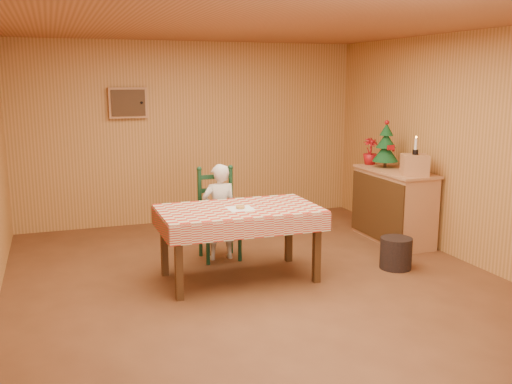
% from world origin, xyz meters
% --- Properties ---
extents(ground, '(6.00, 6.00, 0.00)m').
position_xyz_m(ground, '(0.00, 0.00, 0.00)').
color(ground, brown).
rests_on(ground, ground).
extents(cabin_walls, '(5.10, 6.05, 2.65)m').
position_xyz_m(cabin_walls, '(-0.00, 0.53, 1.83)').
color(cabin_walls, '#C48947').
rests_on(cabin_walls, ground).
extents(dining_table, '(1.66, 0.96, 0.77)m').
position_xyz_m(dining_table, '(-0.14, 0.33, 0.69)').
color(dining_table, '#452912').
rests_on(dining_table, ground).
extents(ladder_chair, '(0.44, 0.40, 1.08)m').
position_xyz_m(ladder_chair, '(-0.14, 1.11, 0.50)').
color(ladder_chair, black).
rests_on(ladder_chair, ground).
extents(seated_child, '(0.41, 0.27, 1.12)m').
position_xyz_m(seated_child, '(-0.14, 1.06, 0.56)').
color(seated_child, silver).
rests_on(seated_child, ground).
extents(napkin, '(0.26, 0.26, 0.00)m').
position_xyz_m(napkin, '(-0.14, 0.28, 0.77)').
color(napkin, white).
rests_on(napkin, dining_table).
extents(donut, '(0.11, 0.11, 0.03)m').
position_xyz_m(donut, '(-0.14, 0.28, 0.79)').
color(donut, '#C78F47').
rests_on(donut, napkin).
extents(shelf_unit, '(0.54, 1.24, 0.93)m').
position_xyz_m(shelf_unit, '(2.18, 1.03, 0.47)').
color(shelf_unit, tan).
rests_on(shelf_unit, ground).
extents(crate, '(0.39, 0.39, 0.25)m').
position_xyz_m(crate, '(2.19, 0.63, 1.06)').
color(crate, tan).
rests_on(crate, shelf_unit).
extents(christmas_tree, '(0.34, 0.34, 0.62)m').
position_xyz_m(christmas_tree, '(2.19, 1.28, 1.21)').
color(christmas_tree, '#452912').
rests_on(christmas_tree, shelf_unit).
extents(flower_arrangement, '(0.22, 0.22, 0.36)m').
position_xyz_m(flower_arrangement, '(2.14, 1.58, 1.11)').
color(flower_arrangement, '#9E0E12').
rests_on(flower_arrangement, shelf_unit).
extents(candle_set, '(0.07, 0.07, 0.22)m').
position_xyz_m(candle_set, '(2.19, 0.63, 1.24)').
color(candle_set, black).
rests_on(candle_set, crate).
extents(storage_bin, '(0.36, 0.36, 0.35)m').
position_xyz_m(storage_bin, '(1.60, 0.06, 0.17)').
color(storage_bin, black).
rests_on(storage_bin, ground).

